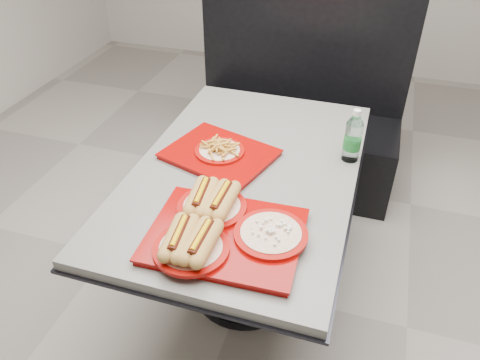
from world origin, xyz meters
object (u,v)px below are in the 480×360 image
(water_bottle, at_px, (353,139))
(tray_near, at_px, (220,228))
(diner_table, at_px, (246,199))
(tray_far, at_px, (220,152))
(booth_bench, at_px, (295,120))

(water_bottle, bearing_deg, tray_near, -120.50)
(tray_near, height_order, water_bottle, water_bottle)
(tray_near, distance_m, water_bottle, 0.73)
(diner_table, xyz_separation_m, tray_far, (-0.13, 0.05, 0.19))
(booth_bench, bearing_deg, tray_far, -97.20)
(diner_table, bearing_deg, booth_bench, 90.00)
(tray_far, bearing_deg, diner_table, -19.47)
(booth_bench, height_order, water_bottle, booth_bench)
(tray_far, bearing_deg, booth_bench, 82.80)
(tray_far, bearing_deg, tray_near, -70.57)
(tray_near, relative_size, tray_far, 1.05)
(tray_near, distance_m, tray_far, 0.50)
(booth_bench, xyz_separation_m, tray_near, (0.04, -1.52, 0.39))
(tray_near, bearing_deg, water_bottle, 59.50)
(diner_table, distance_m, water_bottle, 0.52)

